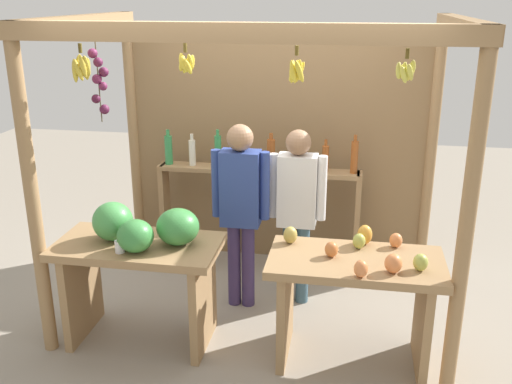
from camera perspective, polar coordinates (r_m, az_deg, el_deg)
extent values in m
plane|color=gray|center=(5.18, 0.37, -10.70)|extent=(12.00, 12.00, 0.00)
cylinder|color=#99754C|center=(4.33, -21.16, -0.69)|extent=(0.10, 0.10, 2.40)
cylinder|color=#99754C|center=(3.80, 20.02, -3.20)|extent=(0.10, 0.10, 2.40)
cylinder|color=#99754C|center=(5.98, -11.96, 5.40)|extent=(0.10, 0.10, 2.40)
cylinder|color=#99754C|center=(5.61, 16.89, 4.11)|extent=(0.10, 0.10, 2.40)
cube|color=#99754C|center=(3.56, -2.19, 15.42)|extent=(3.00, 0.12, 0.12)
cube|color=#99754C|center=(4.95, -17.04, 15.63)|extent=(0.12, 2.02, 0.12)
cube|color=#99754C|center=(4.50, 19.68, 15.11)|extent=(0.12, 2.02, 0.12)
cube|color=olive|center=(5.67, 2.03, 3.80)|extent=(2.90, 0.04, 2.16)
cylinder|color=brown|center=(3.56, 14.69, 13.06)|extent=(0.02, 0.02, 0.06)
ellipsoid|color=#D1CC4C|center=(3.57, 15.15, 11.74)|extent=(0.04, 0.07, 0.11)
ellipsoid|color=#D1CC4C|center=(3.61, 14.91, 11.30)|extent=(0.05, 0.05, 0.11)
ellipsoid|color=#D1CC4C|center=(3.59, 14.33, 11.52)|extent=(0.05, 0.04, 0.11)
ellipsoid|color=#D1CC4C|center=(3.56, 13.88, 11.53)|extent=(0.04, 0.06, 0.11)
ellipsoid|color=#D1CC4C|center=(3.55, 14.34, 11.13)|extent=(0.06, 0.05, 0.11)
ellipsoid|color=#D1CC4C|center=(3.54, 14.92, 11.32)|extent=(0.06, 0.05, 0.11)
cylinder|color=brown|center=(3.85, -6.99, 13.92)|extent=(0.02, 0.02, 0.06)
ellipsoid|color=yellow|center=(3.85, -6.50, 12.65)|extent=(0.04, 0.08, 0.11)
ellipsoid|color=yellow|center=(3.88, -6.33, 12.54)|extent=(0.05, 0.05, 0.11)
ellipsoid|color=yellow|center=(3.89, -6.88, 12.26)|extent=(0.07, 0.04, 0.11)
ellipsoid|color=yellow|center=(3.88, -7.29, 12.44)|extent=(0.05, 0.08, 0.11)
ellipsoid|color=yellow|center=(3.85, -7.32, 12.66)|extent=(0.05, 0.06, 0.11)
ellipsoid|color=yellow|center=(3.84, -7.08, 12.35)|extent=(0.06, 0.04, 0.11)
ellipsoid|color=yellow|center=(3.83, -6.72, 12.16)|extent=(0.07, 0.06, 0.12)
cylinder|color=brown|center=(3.96, -16.93, 13.40)|extent=(0.02, 0.02, 0.06)
ellipsoid|color=gold|center=(3.96, -16.33, 11.84)|extent=(0.04, 0.09, 0.15)
ellipsoid|color=gold|center=(3.99, -16.25, 11.54)|extent=(0.07, 0.06, 0.16)
ellipsoid|color=gold|center=(4.00, -16.63, 11.63)|extent=(0.08, 0.04, 0.15)
ellipsoid|color=gold|center=(4.00, -17.20, 11.84)|extent=(0.06, 0.09, 0.16)
ellipsoid|color=gold|center=(3.97, -17.39, 11.32)|extent=(0.05, 0.06, 0.16)
ellipsoid|color=gold|center=(3.95, -17.10, 11.42)|extent=(0.10, 0.06, 0.15)
ellipsoid|color=gold|center=(3.94, -16.66, 11.75)|extent=(0.05, 0.05, 0.16)
cylinder|color=brown|center=(3.64, 4.04, 13.73)|extent=(0.02, 0.02, 0.06)
ellipsoid|color=yellow|center=(3.66, 4.32, 11.89)|extent=(0.04, 0.08, 0.15)
ellipsoid|color=yellow|center=(3.69, 4.34, 11.70)|extent=(0.09, 0.06, 0.15)
ellipsoid|color=yellow|center=(3.70, 3.75, 11.83)|extent=(0.08, 0.06, 0.15)
ellipsoid|color=yellow|center=(3.66, 3.59, 11.75)|extent=(0.04, 0.07, 0.15)
ellipsoid|color=yellow|center=(3.63, 3.67, 11.74)|extent=(0.06, 0.05, 0.15)
ellipsoid|color=yellow|center=(3.62, 4.29, 11.75)|extent=(0.08, 0.06, 0.15)
cylinder|color=#4C422D|center=(4.16, -15.23, 10.38)|extent=(0.01, 0.01, 0.55)
sphere|color=#601E42|center=(4.13, -15.80, 13.01)|extent=(0.07, 0.07, 0.07)
sphere|color=#511938|center=(4.12, -15.29, 12.23)|extent=(0.06, 0.06, 0.06)
sphere|color=#511938|center=(4.17, -14.78, 11.35)|extent=(0.07, 0.07, 0.07)
sphere|color=#601E42|center=(4.17, -15.39, 10.67)|extent=(0.07, 0.07, 0.07)
sphere|color=#601E42|center=(4.17, -14.84, 10.04)|extent=(0.06, 0.06, 0.06)
sphere|color=#47142D|center=(4.18, -15.47, 8.83)|extent=(0.06, 0.06, 0.06)
sphere|color=#511938|center=(4.21, -14.70, 7.88)|extent=(0.07, 0.07, 0.07)
cube|color=#99754C|center=(4.39, -11.56, -5.27)|extent=(1.22, 0.64, 0.06)
cube|color=#99754C|center=(4.76, -16.79, -9.22)|extent=(0.06, 0.58, 0.76)
cube|color=#99754C|center=(4.43, -5.22, -10.61)|extent=(0.06, 0.58, 0.76)
ellipsoid|color=#429347|center=(4.42, -13.93, -2.82)|extent=(0.42, 0.42, 0.29)
ellipsoid|color=#38843D|center=(4.26, -7.71, -3.41)|extent=(0.42, 0.42, 0.27)
ellipsoid|color=#38843D|center=(4.20, -11.80, -4.26)|extent=(0.37, 0.37, 0.24)
cylinder|color=white|center=(4.24, -13.27, -5.24)|extent=(0.07, 0.07, 0.09)
cube|color=#99754C|center=(4.12, 9.81, -6.86)|extent=(1.22, 0.64, 0.06)
cube|color=#99754C|center=(4.33, 2.92, -11.33)|extent=(0.06, 0.58, 0.76)
cube|color=#99754C|center=(4.34, 16.08, -12.02)|extent=(0.06, 0.58, 0.76)
ellipsoid|color=#E07F47|center=(4.32, 13.61, -4.64)|extent=(0.13, 0.13, 0.11)
ellipsoid|color=#A8B24C|center=(4.24, 10.11, -4.78)|extent=(0.12, 0.12, 0.11)
ellipsoid|color=#A8B24C|center=(4.01, 15.90, -6.68)|extent=(0.11, 0.11, 0.12)
ellipsoid|color=#E07F47|center=(3.93, 13.37, -6.85)|extent=(0.16, 0.16, 0.13)
ellipsoid|color=#B79E47|center=(4.27, 3.40, -4.24)|extent=(0.14, 0.14, 0.13)
ellipsoid|color=#CC7038|center=(4.08, 7.43, -5.62)|extent=(0.13, 0.13, 0.11)
ellipsoid|color=#E07F47|center=(3.83, 10.29, -7.44)|extent=(0.13, 0.13, 0.12)
ellipsoid|color=gold|center=(4.32, 10.66, -4.15)|extent=(0.14, 0.14, 0.15)
cube|color=#99754C|center=(5.84, -8.94, -1.94)|extent=(0.05, 0.20, 1.00)
cube|color=#99754C|center=(5.56, 9.89, -3.12)|extent=(0.05, 0.20, 1.00)
cube|color=#99754C|center=(5.46, 0.24, 2.14)|extent=(1.89, 0.22, 0.04)
cylinder|color=#338C4C|center=(5.63, -8.60, 4.11)|extent=(0.07, 0.07, 0.28)
cylinder|color=#338C4C|center=(5.59, -8.68, 5.78)|extent=(0.03, 0.03, 0.06)
cylinder|color=silver|center=(5.56, -6.29, 3.86)|extent=(0.06, 0.06, 0.25)
cylinder|color=silver|center=(5.53, -6.35, 5.40)|extent=(0.03, 0.03, 0.06)
cylinder|color=#338C4C|center=(5.49, -3.76, 4.02)|extent=(0.07, 0.07, 0.30)
cylinder|color=#338C4C|center=(5.45, -3.80, 5.84)|extent=(0.03, 0.03, 0.06)
cylinder|color=gold|center=(5.45, -1.03, 3.56)|extent=(0.06, 0.06, 0.23)
cylinder|color=gold|center=(5.41, -1.04, 5.04)|extent=(0.03, 0.03, 0.06)
cylinder|color=#994C1E|center=(5.40, 1.48, 3.73)|extent=(0.08, 0.08, 0.28)
cylinder|color=#994C1E|center=(5.36, 1.49, 5.50)|extent=(0.03, 0.03, 0.06)
cylinder|color=#338C4C|center=(5.38, 4.21, 3.47)|extent=(0.07, 0.07, 0.26)
cylinder|color=#338C4C|center=(5.34, 4.26, 5.12)|extent=(0.03, 0.03, 0.06)
cylinder|color=#994C1E|center=(5.36, 6.84, 3.26)|extent=(0.06, 0.06, 0.25)
cylinder|color=#994C1E|center=(5.32, 6.90, 4.84)|extent=(0.03, 0.03, 0.06)
cylinder|color=#994C1E|center=(5.35, 9.66, 3.38)|extent=(0.07, 0.07, 0.30)
cylinder|color=#994C1E|center=(5.30, 9.77, 5.25)|extent=(0.03, 0.03, 0.06)
cylinder|color=#3F3161|center=(4.98, -2.15, -7.11)|extent=(0.11, 0.11, 0.75)
cylinder|color=#3F3161|center=(4.96, -0.78, -7.22)|extent=(0.11, 0.11, 0.75)
cube|color=#2D428C|center=(4.71, -1.54, 0.36)|extent=(0.32, 0.19, 0.63)
cylinder|color=#2D428C|center=(4.74, -3.91, 0.85)|extent=(0.08, 0.08, 0.57)
cylinder|color=#2D428C|center=(4.67, 0.87, 0.60)|extent=(0.08, 0.08, 0.57)
sphere|color=#997051|center=(4.59, -1.58, 5.36)|extent=(0.22, 0.22, 0.22)
cylinder|color=#3B5B6B|center=(5.04, 3.23, -6.96)|extent=(0.11, 0.11, 0.72)
cylinder|color=#3B5B6B|center=(5.03, 4.60, -7.05)|extent=(0.11, 0.11, 0.72)
cube|color=white|center=(4.78, 4.09, 0.15)|extent=(0.32, 0.19, 0.61)
cylinder|color=white|center=(4.80, 1.72, 0.63)|extent=(0.08, 0.08, 0.55)
cylinder|color=white|center=(4.76, 6.49, 0.37)|extent=(0.08, 0.08, 0.55)
sphere|color=#997051|center=(4.67, 4.20, 4.89)|extent=(0.21, 0.21, 0.21)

